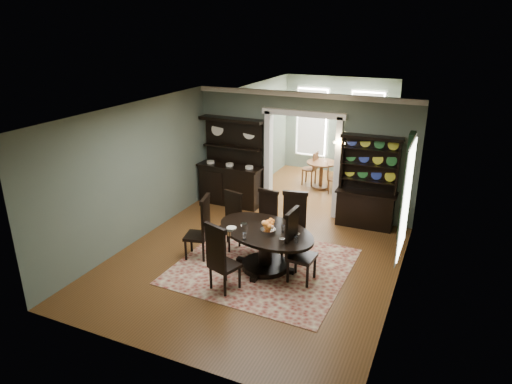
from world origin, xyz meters
TOP-DOWN VIEW (x-y plane):
  - room at (0.00, 0.04)m, footprint 5.51×6.01m
  - parlor at (0.00, 5.53)m, footprint 3.51×3.50m
  - doorway_trim at (0.00, 3.00)m, footprint 2.08×0.25m
  - right_window at (2.69, 0.93)m, footprint 0.15×1.47m
  - wall_sconce at (0.95, 2.85)m, footprint 0.27×0.21m
  - rug at (0.26, -0.02)m, footprint 3.30×3.09m
  - dining_table at (0.32, -0.06)m, footprint 2.47×2.47m
  - centerpiece at (0.39, -0.11)m, footprint 1.49×0.96m
  - chair_far_left at (-0.72, 0.52)m, footprint 0.54×0.52m
  - chair_far_mid at (-0.07, 0.92)m, footprint 0.48×0.46m
  - chair_far_right at (0.61, 0.73)m, footprint 0.58×0.56m
  - chair_end_left at (-1.02, -0.18)m, footprint 0.57×0.59m
  - chair_end_right at (0.99, -0.20)m, footprint 0.51×0.54m
  - chair_near at (-0.09, -1.13)m, footprint 0.61×0.59m
  - sideboard at (-1.84, 2.73)m, footprint 1.74×0.66m
  - welsh_dresser at (1.68, 2.77)m, footprint 1.40×0.54m
  - parlor_table at (-0.01, 4.82)m, footprint 0.85×0.85m
  - parlor_chair_left at (-0.36, 4.98)m, footprint 0.43×0.42m
  - parlor_chair_right at (0.35, 4.57)m, footprint 0.39×0.39m

SIDE VIEW (x-z plane):
  - rug at x=0.26m, z-range 0.00..0.01m
  - parlor_chair_right at x=0.35m, z-range 0.03..0.88m
  - parlor_table at x=-0.01m, z-range 0.12..0.91m
  - parlor_chair_left at x=-0.36m, z-range 0.04..1.04m
  - dining_table at x=0.32m, z-range 0.16..0.99m
  - chair_far_mid at x=-0.07m, z-range 0.03..1.25m
  - chair_far_left at x=-0.72m, z-range 0.03..1.25m
  - chair_near at x=-0.09m, z-range 0.03..1.35m
  - chair_end_left at x=-1.02m, z-range 0.03..1.36m
  - chair_far_right at x=0.61m, z-range 0.03..1.38m
  - chair_end_right at x=0.99m, z-range 0.04..1.42m
  - welsh_dresser at x=1.68m, z-range -0.30..1.86m
  - sideboard at x=-1.84m, z-range -0.34..1.93m
  - centerpiece at x=0.39m, z-range 0.77..1.02m
  - parlor at x=0.00m, z-range 0.01..3.02m
  - room at x=0.00m, z-range 0.07..3.08m
  - right_window at x=2.69m, z-range 0.54..2.66m
  - doorway_trim at x=0.00m, z-range 0.33..2.90m
  - wall_sconce at x=0.95m, z-range 1.79..1.99m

